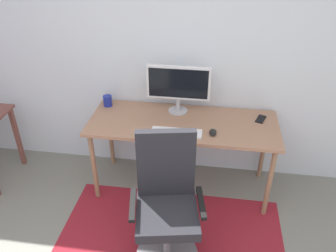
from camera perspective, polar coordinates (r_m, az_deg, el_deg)
The scene contains 9 objects.
wall_back at distance 3.21m, azimuth -0.43°, elevation 13.15°, with size 6.00×0.10×2.60m, color silver.
area_rug at distance 2.98m, azimuth 0.16°, elevation -19.39°, with size 1.87×1.29×0.01m, color maroon.
desk at distance 3.10m, azimuth 2.49°, elevation -0.39°, with size 1.68×0.65×0.75m.
monitor at distance 3.10m, azimuth 1.73°, elevation 6.85°, with size 0.57×0.18×0.45m.
keyboard at distance 2.89m, azimuth 1.40°, elevation -1.08°, with size 0.43×0.13×0.02m, color white.
computer_mouse at distance 2.91m, azimuth 7.45°, elevation -1.04°, with size 0.06×0.10×0.03m, color black.
coffee_cup at distance 3.35m, azimuth -9.98°, elevation 4.14°, with size 0.08×0.08×0.10m, color navy.
cell_phone at distance 3.20m, azimuth 15.15°, elevation 1.13°, with size 0.07×0.14×0.01m, color black.
office_chair at distance 2.62m, azimuth -0.21°, elevation -13.87°, with size 0.57×0.52×1.07m.
Camera 1 is at (0.46, -0.81, 2.32)m, focal length 36.73 mm.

